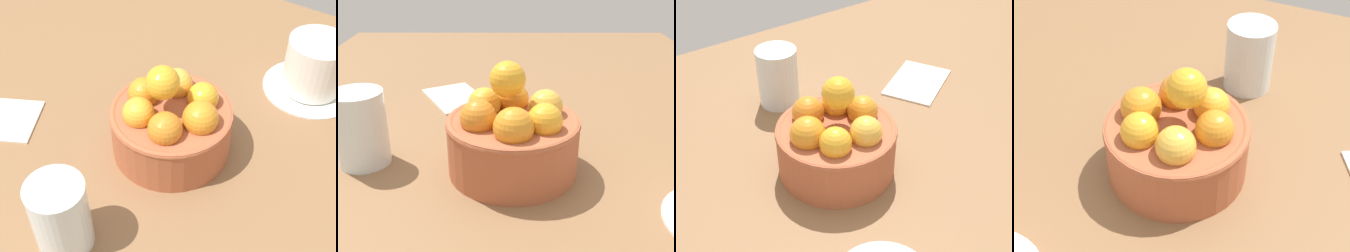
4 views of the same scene
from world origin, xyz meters
TOP-DOWN VIEW (x-y plane):
  - ground_plane at (0.00, 0.00)cm, footprint 149.15×85.48cm
  - terracotta_bowl at (0.02, -0.03)cm, footprint 15.27×15.27cm
  - water_glass at (-1.80, -18.07)cm, footprint 6.24×6.24cm
  - folded_napkin at (-23.36, -9.38)cm, footprint 14.63×12.97cm

SIDE VIEW (x-z plane):
  - ground_plane at x=0.00cm, z-range -4.66..0.00cm
  - folded_napkin at x=-23.36cm, z-range 0.00..0.60cm
  - water_glass at x=-1.80cm, z-range 0.00..9.15cm
  - terracotta_bowl at x=0.02cm, z-range -1.94..11.12cm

